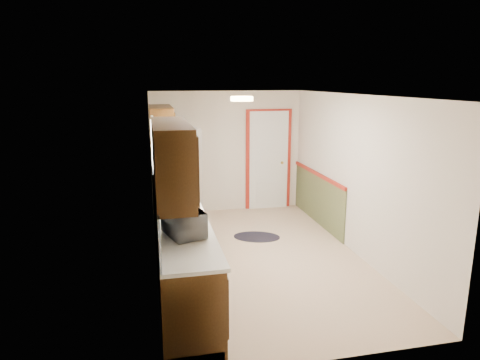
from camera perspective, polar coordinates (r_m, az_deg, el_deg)
name	(u,v)px	position (r m, az deg, el deg)	size (l,w,h in m)	color
room_shell	(259,180)	(6.17, 2.55, 0.05)	(3.20, 5.20, 2.52)	#CAAD8F
kitchen_run	(175,217)	(5.81, -8.65, -4.93)	(0.63, 4.00, 2.20)	#37200C
back_wall_trim	(279,168)	(8.58, 5.17, 1.62)	(1.12, 2.30, 2.08)	maroon
ceiling_fixture	(242,99)	(5.75, 0.25, 10.79)	(0.30, 0.30, 0.06)	#FFD88C
microwave	(184,220)	(4.71, -7.47, -5.27)	(0.52, 0.29, 0.36)	white
refrigerator	(178,176)	(7.94, -8.20, 0.53)	(0.82, 0.78, 1.76)	#B7B7BC
rug	(257,237)	(7.32, 2.25, -7.57)	(0.79, 0.51, 0.01)	black
cooktop	(173,188)	(6.77, -8.90, -1.08)	(0.53, 0.64, 0.02)	black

